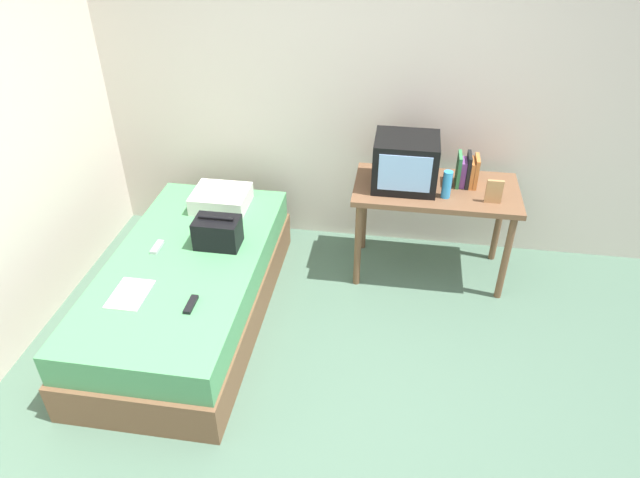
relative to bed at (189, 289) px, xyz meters
The scene contains 13 objects.
ground_plane 1.26m from the bed, 37.76° to the right, with size 8.00×8.00×0.00m, color #4C6B56.
wall_back 1.90m from the bed, 51.98° to the left, with size 5.20×0.10×2.60m, color beige.
bed is the anchor object (origin of this frame).
desk 1.84m from the bed, 25.82° to the left, with size 1.16×0.60×0.74m.
tv 1.73m from the bed, 29.34° to the left, with size 0.44×0.39×0.36m.
water_bottle 1.89m from the bed, 21.31° to the left, with size 0.06×0.06×0.20m, color #3399DB.
book_row 2.10m from the bed, 25.03° to the left, with size 0.14×0.16×0.24m.
picture_frame 2.16m from the bed, 17.52° to the left, with size 0.11×0.02×0.17m, color #B27F4C.
pillow 0.76m from the bed, 85.88° to the left, with size 0.41×0.35×0.13m, color silver.
handbag 0.44m from the bed, 47.41° to the left, with size 0.30×0.20×0.23m.
magazine 0.51m from the bed, 116.53° to the right, with size 0.21×0.29×0.01m, color white.
remote_dark 0.55m from the bed, 65.21° to the right, with size 0.04×0.16×0.02m, color black.
remote_silver 0.35m from the bed, 158.01° to the left, with size 0.04×0.14×0.02m, color #B7B7BC.
Camera 1 is at (0.37, -2.10, 2.73)m, focal length 32.23 mm.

